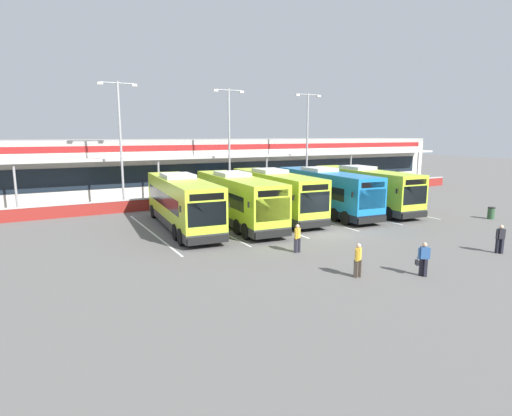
{
  "coord_description": "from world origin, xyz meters",
  "views": [
    {
      "loc": [
        -17.39,
        -21.42,
        6.52
      ],
      "look_at": [
        -4.06,
        3.0,
        1.6
      ],
      "focal_mm": 29.1,
      "sensor_mm": 36.0,
      "label": 1
    }
  ],
  "objects_px": {
    "pedestrian_with_handbag": "(423,258)",
    "coach_bus_left_centre": "(237,200)",
    "coach_bus_right_centre": "(325,192)",
    "lamp_post_west": "(120,138)",
    "pedestrian_approaching_bus": "(358,259)",
    "lamp_post_east": "(307,137)",
    "lamp_post_centre": "(229,137)",
    "coach_bus_leftmost": "(182,203)",
    "pedestrian_near_bin": "(500,238)",
    "coach_bus_rightmost": "(364,189)",
    "pedestrian_in_dark_coat": "(297,237)",
    "litter_bin": "(491,213)",
    "coach_bus_centre": "(275,195)"
  },
  "relations": [
    {
      "from": "coach_bus_leftmost",
      "to": "coach_bus_right_centre",
      "type": "relative_size",
      "value": 1.0
    },
    {
      "from": "pedestrian_with_handbag",
      "to": "coach_bus_left_centre",
      "type": "bearing_deg",
      "value": 99.73
    },
    {
      "from": "lamp_post_west",
      "to": "coach_bus_rightmost",
      "type": "bearing_deg",
      "value": -29.0
    },
    {
      "from": "coach_bus_rightmost",
      "to": "lamp_post_east",
      "type": "height_order",
      "value": "lamp_post_east"
    },
    {
      "from": "coach_bus_rightmost",
      "to": "pedestrian_in_dark_coat",
      "type": "relative_size",
      "value": 7.6
    },
    {
      "from": "litter_bin",
      "to": "pedestrian_with_handbag",
      "type": "bearing_deg",
      "value": -157.21
    },
    {
      "from": "coach_bus_leftmost",
      "to": "pedestrian_approaching_bus",
      "type": "relative_size",
      "value": 7.6
    },
    {
      "from": "coach_bus_leftmost",
      "to": "lamp_post_west",
      "type": "xyz_separation_m",
      "value": [
        -2.06,
        9.87,
        4.5
      ]
    },
    {
      "from": "coach_bus_right_centre",
      "to": "litter_bin",
      "type": "distance_m",
      "value": 12.99
    },
    {
      "from": "coach_bus_rightmost",
      "to": "lamp_post_west",
      "type": "bearing_deg",
      "value": 151.0
    },
    {
      "from": "coach_bus_leftmost",
      "to": "pedestrian_approaching_bus",
      "type": "height_order",
      "value": "coach_bus_leftmost"
    },
    {
      "from": "coach_bus_leftmost",
      "to": "lamp_post_centre",
      "type": "xyz_separation_m",
      "value": [
        8.62,
        10.51,
        4.5
      ]
    },
    {
      "from": "coach_bus_right_centre",
      "to": "lamp_post_west",
      "type": "height_order",
      "value": "lamp_post_west"
    },
    {
      "from": "coach_bus_leftmost",
      "to": "pedestrian_near_bin",
      "type": "relative_size",
      "value": 7.6
    },
    {
      "from": "coach_bus_left_centre",
      "to": "pedestrian_approaching_bus",
      "type": "bearing_deg",
      "value": -91.26
    },
    {
      "from": "pedestrian_approaching_bus",
      "to": "coach_bus_left_centre",
      "type": "bearing_deg",
      "value": 88.74
    },
    {
      "from": "coach_bus_centre",
      "to": "litter_bin",
      "type": "relative_size",
      "value": 13.24
    },
    {
      "from": "lamp_post_centre",
      "to": "coach_bus_right_centre",
      "type": "bearing_deg",
      "value": -70.69
    },
    {
      "from": "pedestrian_near_bin",
      "to": "pedestrian_in_dark_coat",
      "type": "bearing_deg",
      "value": 150.56
    },
    {
      "from": "coach_bus_centre",
      "to": "pedestrian_with_handbag",
      "type": "relative_size",
      "value": 7.6
    },
    {
      "from": "pedestrian_near_bin",
      "to": "lamp_post_centre",
      "type": "relative_size",
      "value": 0.15
    },
    {
      "from": "coach_bus_leftmost",
      "to": "coach_bus_centre",
      "type": "height_order",
      "value": "same"
    },
    {
      "from": "coach_bus_left_centre",
      "to": "pedestrian_near_bin",
      "type": "distance_m",
      "value": 16.93
    },
    {
      "from": "lamp_post_centre",
      "to": "lamp_post_east",
      "type": "height_order",
      "value": "same"
    },
    {
      "from": "lamp_post_west",
      "to": "litter_bin",
      "type": "relative_size",
      "value": 11.83
    },
    {
      "from": "coach_bus_right_centre",
      "to": "lamp_post_west",
      "type": "distance_m",
      "value": 18.23
    },
    {
      "from": "pedestrian_near_bin",
      "to": "lamp_post_east",
      "type": "relative_size",
      "value": 0.15
    },
    {
      "from": "coach_bus_centre",
      "to": "lamp_post_west",
      "type": "xyz_separation_m",
      "value": [
        -10.03,
        9.37,
        4.5
      ]
    },
    {
      "from": "coach_bus_right_centre",
      "to": "pedestrian_in_dark_coat",
      "type": "height_order",
      "value": "coach_bus_right_centre"
    },
    {
      "from": "pedestrian_in_dark_coat",
      "to": "lamp_post_west",
      "type": "xyz_separation_m",
      "value": [
        -5.69,
        18.95,
        5.42
      ]
    },
    {
      "from": "coach_bus_left_centre",
      "to": "coach_bus_right_centre",
      "type": "relative_size",
      "value": 1.0
    },
    {
      "from": "coach_bus_right_centre",
      "to": "coach_bus_rightmost",
      "type": "height_order",
      "value": "same"
    },
    {
      "from": "pedestrian_near_bin",
      "to": "lamp_post_centre",
      "type": "xyz_separation_m",
      "value": [
        -4.81,
        25.12,
        5.42
      ]
    },
    {
      "from": "lamp_post_centre",
      "to": "lamp_post_east",
      "type": "relative_size",
      "value": 1.0
    },
    {
      "from": "pedestrian_approaching_bus",
      "to": "lamp_post_east",
      "type": "relative_size",
      "value": 0.15
    },
    {
      "from": "coach_bus_right_centre",
      "to": "litter_bin",
      "type": "height_order",
      "value": "coach_bus_right_centre"
    },
    {
      "from": "coach_bus_leftmost",
      "to": "lamp_post_west",
      "type": "relative_size",
      "value": 1.12
    },
    {
      "from": "coach_bus_centre",
      "to": "coach_bus_right_centre",
      "type": "xyz_separation_m",
      "value": [
        4.43,
        -0.78,
        0.0
      ]
    },
    {
      "from": "litter_bin",
      "to": "lamp_post_centre",
      "type": "bearing_deg",
      "value": 125.83
    },
    {
      "from": "pedestrian_approaching_bus",
      "to": "lamp_post_west",
      "type": "distance_m",
      "value": 25.0
    },
    {
      "from": "pedestrian_near_bin",
      "to": "lamp_post_centre",
      "type": "distance_m",
      "value": 26.14
    },
    {
      "from": "coach_bus_left_centre",
      "to": "lamp_post_west",
      "type": "relative_size",
      "value": 1.12
    },
    {
      "from": "lamp_post_east",
      "to": "coach_bus_leftmost",
      "type": "bearing_deg",
      "value": -149.96
    },
    {
      "from": "coach_bus_centre",
      "to": "pedestrian_approaching_bus",
      "type": "distance_m",
      "value": 14.97
    },
    {
      "from": "coach_bus_rightmost",
      "to": "pedestrian_near_bin",
      "type": "distance_m",
      "value": 14.54
    },
    {
      "from": "litter_bin",
      "to": "pedestrian_in_dark_coat",
      "type": "bearing_deg",
      "value": -178.27
    },
    {
      "from": "coach_bus_right_centre",
      "to": "pedestrian_approaching_bus",
      "type": "xyz_separation_m",
      "value": [
        -8.63,
        -13.56,
        -0.91
      ]
    },
    {
      "from": "coach_bus_right_centre",
      "to": "pedestrian_near_bin",
      "type": "height_order",
      "value": "coach_bus_right_centre"
    },
    {
      "from": "lamp_post_east",
      "to": "coach_bus_left_centre",
      "type": "bearing_deg",
      "value": -141.92
    },
    {
      "from": "coach_bus_rightmost",
      "to": "pedestrian_in_dark_coat",
      "type": "bearing_deg",
      "value": -146.2
    }
  ]
}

